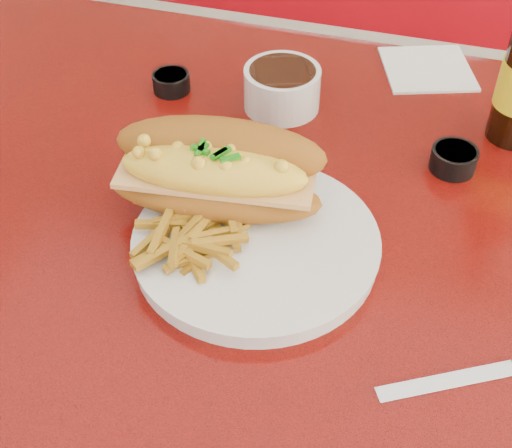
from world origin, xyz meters
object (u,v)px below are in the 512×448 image
(diner_table, at_px, (285,293))
(dinner_plate, at_px, (256,244))
(sauce_cup_right, at_px, (454,158))
(booth_bench_far, at_px, (369,136))
(sauce_cup_left, at_px, (171,81))
(knife, at_px, (505,369))
(fork, at_px, (238,231))
(mac_hoagie, at_px, (217,171))
(gravy_ramekin, at_px, (282,87))

(diner_table, distance_m, dinner_plate, 0.19)
(diner_table, bearing_deg, sauce_cup_right, 33.50)
(booth_bench_far, bearing_deg, sauce_cup_left, -108.74)
(diner_table, xyz_separation_m, knife, (0.25, -0.17, 0.16))
(fork, bearing_deg, sauce_cup_right, -77.77)
(mac_hoagie, bearing_deg, knife, -28.56)
(mac_hoagie, xyz_separation_m, sauce_cup_left, (-0.14, 0.22, -0.05))
(fork, xyz_separation_m, sauce_cup_right, (0.21, 0.20, -0.00))
(fork, height_order, knife, fork)
(dinner_plate, bearing_deg, diner_table, 81.06)
(gravy_ramekin, distance_m, sauce_cup_left, 0.16)
(fork, bearing_deg, booth_bench_far, -33.29)
(diner_table, distance_m, booth_bench_far, 0.87)
(sauce_cup_left, bearing_deg, mac_hoagie, -56.74)
(gravy_ramekin, distance_m, knife, 0.47)
(fork, distance_m, gravy_ramekin, 0.27)
(diner_table, xyz_separation_m, sauce_cup_left, (-0.22, 0.18, 0.18))
(booth_bench_far, bearing_deg, fork, -92.32)
(dinner_plate, bearing_deg, booth_bench_far, 89.12)
(diner_table, xyz_separation_m, mac_hoagie, (-0.07, -0.04, 0.22))
(gravy_ramekin, bearing_deg, sauce_cup_right, -16.22)
(dinner_plate, distance_m, sauce_cup_right, 0.28)
(knife, bearing_deg, gravy_ramekin, 101.59)
(dinner_plate, height_order, mac_hoagie, mac_hoagie)
(diner_table, bearing_deg, mac_hoagie, -148.82)
(sauce_cup_right, bearing_deg, gravy_ramekin, 163.78)
(sauce_cup_left, xyz_separation_m, knife, (0.46, -0.34, -0.01))
(diner_table, xyz_separation_m, fork, (-0.04, -0.08, 0.18))
(mac_hoagie, xyz_separation_m, sauce_cup_right, (0.24, 0.16, -0.05))
(booth_bench_far, height_order, knife, booth_bench_far)
(dinner_plate, distance_m, mac_hoagie, 0.09)
(dinner_plate, height_order, knife, dinner_plate)
(mac_hoagie, relative_size, knife, 1.29)
(dinner_plate, distance_m, fork, 0.02)
(fork, bearing_deg, diner_table, -54.75)
(dinner_plate, bearing_deg, mac_hoagie, 142.14)
(booth_bench_far, distance_m, sauce_cup_left, 0.83)
(gravy_ramekin, bearing_deg, booth_bench_far, 84.61)
(mac_hoagie, height_order, sauce_cup_right, mac_hoagie)
(mac_hoagie, bearing_deg, sauce_cup_right, 25.72)
(gravy_ramekin, relative_size, knife, 0.55)
(mac_hoagie, height_order, knife, mac_hoagie)
(mac_hoagie, xyz_separation_m, fork, (0.04, -0.04, -0.04))
(diner_table, height_order, booth_bench_far, booth_bench_far)
(mac_hoagie, xyz_separation_m, knife, (0.32, -0.13, -0.06))
(diner_table, relative_size, sauce_cup_left, 21.44)
(fork, relative_size, knife, 0.71)
(mac_hoagie, distance_m, fork, 0.07)
(diner_table, relative_size, sauce_cup_right, 19.62)
(dinner_plate, bearing_deg, sauce_cup_left, 127.33)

